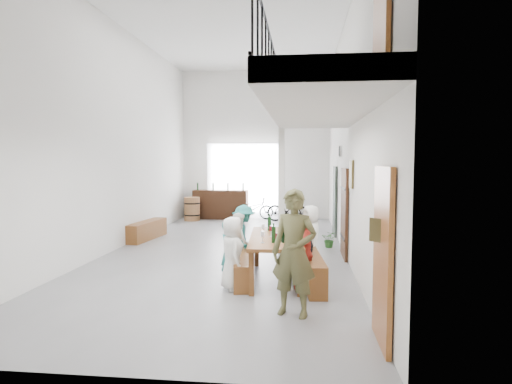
# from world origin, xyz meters

# --- Properties ---
(floor) EXTENTS (12.00, 12.00, 0.00)m
(floor) POSITION_xyz_m (0.00, 0.00, 0.00)
(floor) COLOR slate
(floor) RESTS_ON ground
(room_walls) EXTENTS (12.00, 12.00, 12.00)m
(room_walls) POSITION_xyz_m (0.00, 0.00, 3.55)
(room_walls) COLOR white
(room_walls) RESTS_ON ground
(gateway_portal) EXTENTS (2.80, 0.08, 2.80)m
(gateway_portal) POSITION_xyz_m (-0.40, 5.94, 1.40)
(gateway_portal) COLOR white
(gateway_portal) RESTS_ON ground
(right_wall_decor) EXTENTS (0.07, 8.28, 5.07)m
(right_wall_decor) POSITION_xyz_m (2.70, -1.87, 1.74)
(right_wall_decor) COLOR #975126
(right_wall_decor) RESTS_ON ground
(balcony) EXTENTS (1.52, 5.62, 4.00)m
(balcony) POSITION_xyz_m (1.98, -3.13, 2.96)
(balcony) COLOR silver
(balcony) RESTS_ON ground
(tasting_table) EXTENTS (1.06, 2.31, 0.79)m
(tasting_table) POSITION_xyz_m (1.29, -2.30, 0.71)
(tasting_table) COLOR brown
(tasting_table) RESTS_ON ground
(bench_inner) EXTENTS (0.64, 1.99, 0.45)m
(bench_inner) POSITION_xyz_m (0.66, -2.29, 0.23)
(bench_inner) COLOR brown
(bench_inner) RESTS_ON ground
(bench_wall) EXTENTS (0.50, 2.29, 0.52)m
(bench_wall) POSITION_xyz_m (1.92, -2.34, 0.26)
(bench_wall) COLOR brown
(bench_wall) RESTS_ON ground
(tableware) EXTENTS (0.48, 1.52, 0.35)m
(tableware) POSITION_xyz_m (1.29, -2.43, 0.94)
(tableware) COLOR black
(tableware) RESTS_ON tasting_table
(side_bench) EXTENTS (0.60, 1.79, 0.49)m
(side_bench) POSITION_xyz_m (-2.50, 1.31, 0.25)
(side_bench) COLOR brown
(side_bench) RESTS_ON ground
(oak_barrel) EXTENTS (0.58, 0.58, 0.85)m
(oak_barrel) POSITION_xyz_m (-2.19, 5.02, 0.42)
(oak_barrel) COLOR #9C6940
(oak_barrel) RESTS_ON ground
(serving_counter) EXTENTS (2.03, 0.61, 1.06)m
(serving_counter) POSITION_xyz_m (-1.26, 5.65, 0.53)
(serving_counter) COLOR #391D0F
(serving_counter) RESTS_ON ground
(counter_bottles) EXTENTS (1.77, 0.14, 0.28)m
(counter_bottles) POSITION_xyz_m (-1.26, 5.64, 1.20)
(counter_bottles) COLOR black
(counter_bottles) RESTS_ON serving_counter
(guest_left_a) EXTENTS (0.57, 0.70, 1.23)m
(guest_left_a) POSITION_xyz_m (0.60, -2.97, 0.62)
(guest_left_a) COLOR white
(guest_left_a) RESTS_ON ground
(guest_left_b) EXTENTS (0.40, 0.47, 1.08)m
(guest_left_b) POSITION_xyz_m (0.46, -2.49, 0.54)
(guest_left_b) COLOR teal
(guest_left_b) RESTS_ON ground
(guest_left_c) EXTENTS (0.58, 0.66, 1.16)m
(guest_left_c) POSITION_xyz_m (0.54, -1.84, 0.58)
(guest_left_c) COLOR white
(guest_left_c) RESTS_ON ground
(guest_left_d) EXTENTS (0.60, 0.88, 1.27)m
(guest_left_d) POSITION_xyz_m (0.58, -1.41, 0.63)
(guest_left_d) COLOR teal
(guest_left_d) RESTS_ON ground
(guest_right_a) EXTENTS (0.41, 0.78, 1.27)m
(guest_right_a) POSITION_xyz_m (1.79, -2.90, 0.64)
(guest_right_a) COLOR red
(guest_right_a) RESTS_ON ground
(guest_right_b) EXTENTS (0.74, 1.09, 1.12)m
(guest_right_b) POSITION_xyz_m (1.78, -2.18, 0.56)
(guest_right_b) COLOR black
(guest_right_b) RESTS_ON ground
(guest_right_c) EXTENTS (0.61, 0.74, 1.29)m
(guest_right_c) POSITION_xyz_m (1.94, -1.52, 0.65)
(guest_right_c) COLOR white
(guest_right_c) RESTS_ON ground
(host_standing) EXTENTS (0.75, 0.61, 1.78)m
(host_standing) POSITION_xyz_m (1.65, -4.08, 0.89)
(host_standing) COLOR brown
(host_standing) RESTS_ON ground
(potted_plant) EXTENTS (0.45, 0.42, 0.41)m
(potted_plant) POSITION_xyz_m (2.45, 0.70, 0.20)
(potted_plant) COLOR #175017
(potted_plant) RESTS_ON ground
(bicycle_near) EXTENTS (1.60, 0.83, 0.80)m
(bicycle_near) POSITION_xyz_m (-0.05, 5.60, 0.40)
(bicycle_near) COLOR black
(bicycle_near) RESTS_ON ground
(bicycle_far) EXTENTS (1.59, 0.75, 0.92)m
(bicycle_far) POSITION_xyz_m (1.26, 5.02, 0.46)
(bicycle_far) COLOR black
(bicycle_far) RESTS_ON ground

